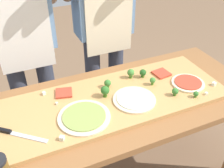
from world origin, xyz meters
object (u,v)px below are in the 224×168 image
at_px(pizza_slice_near_left, 64,93).
at_px(cook_left, 22,34).
at_px(broccoli_floret_center_right, 153,81).
at_px(broccoli_floret_back_right, 143,73).
at_px(broccoli_floret_back_left, 175,91).
at_px(broccoli_floret_front_left, 108,83).
at_px(broccoli_floret_back_mid, 105,91).
at_px(broccoli_floret_front_right, 131,73).
at_px(cheese_crumble_f, 206,94).
at_px(pizza_slice_far_left, 161,73).
at_px(pizza_whole_tomato_red, 188,83).
at_px(cheese_crumble_e, 57,103).
at_px(pizza_whole_pesto_green, 84,117).
at_px(pizza_whole_white_garlic, 134,99).
at_px(chefs_knife, 11,132).
at_px(prep_table, 110,116).
at_px(cheese_crumble_d, 44,93).
at_px(broccoli_floret_center_left, 196,94).
at_px(cheese_crumble_b, 214,84).
at_px(cook_right, 104,20).
at_px(cheese_crumble_a, 62,138).

distance_m(pizza_slice_near_left, cook_left, 0.50).
distance_m(broccoli_floret_center_right, broccoli_floret_back_right, 0.10).
bearing_deg(broccoli_floret_back_left, broccoli_floret_front_left, 144.84).
bearing_deg(broccoli_floret_back_mid, broccoli_floret_front_right, 26.89).
xyz_separation_m(broccoli_floret_back_right, cheese_crumble_f, (0.25, -0.31, -0.02)).
height_order(pizza_slice_far_left, broccoli_floret_center_right, broccoli_floret_center_right).
distance_m(pizza_whole_tomato_red, cheese_crumble_e, 0.79).
distance_m(pizza_whole_pesto_green, pizza_whole_white_garlic, 0.30).
bearing_deg(chefs_knife, pizza_slice_far_left, 9.03).
relative_size(prep_table, chefs_knife, 7.29).
height_order(pizza_whole_tomato_red, pizza_slice_far_left, pizza_whole_tomato_red).
height_order(cheese_crumble_f, cook_left, cook_left).
height_order(broccoli_floret_back_right, cheese_crumble_d, broccoli_floret_back_right).
distance_m(pizza_whole_tomato_red, broccoli_floret_back_right, 0.28).
relative_size(prep_table, pizza_whole_pesto_green, 6.57).
bearing_deg(pizza_whole_white_garlic, cheese_crumble_d, 150.45).
xyz_separation_m(prep_table, pizza_whole_pesto_green, (-0.18, -0.09, 0.13)).
bearing_deg(pizza_whole_pesto_green, broccoli_floret_center_right, 13.43).
bearing_deg(broccoli_floret_back_mid, broccoli_floret_back_right, 16.71).
bearing_deg(broccoli_floret_front_right, broccoli_floret_back_left, -60.50).
bearing_deg(broccoli_floret_center_left, chefs_knife, 172.51).
height_order(broccoli_floret_front_right, cheese_crumble_d, broccoli_floret_front_right).
xyz_separation_m(chefs_knife, cheese_crumble_b, (1.17, -0.08, 0.00)).
height_order(broccoli_floret_back_left, cheese_crumble_e, broccoli_floret_back_left).
distance_m(broccoli_floret_back_mid, broccoli_floret_center_left, 0.52).
bearing_deg(broccoli_floret_back_mid, broccoli_floret_center_right, -1.51).
relative_size(broccoli_floret_front_right, cheese_crumble_d, 3.56).
xyz_separation_m(prep_table, broccoli_floret_back_right, (0.28, 0.12, 0.16)).
relative_size(pizza_whole_tomato_red, pizza_slice_far_left, 2.06).
height_order(broccoli_floret_back_mid, broccoli_floret_back_left, broccoli_floret_back_mid).
bearing_deg(cheese_crumble_e, cheese_crumble_f, -17.85).
height_order(pizza_whole_tomato_red, broccoli_floret_front_right, broccoli_floret_front_right).
bearing_deg(pizza_whole_pesto_green, cook_left, 104.66).
height_order(broccoli_floret_front_right, cheese_crumble_f, broccoli_floret_front_right).
bearing_deg(pizza_slice_far_left, prep_table, -165.69).
distance_m(broccoli_floret_back_mid, cook_right, 0.62).
height_order(pizza_slice_far_left, broccoli_floret_back_mid, broccoli_floret_back_mid).
distance_m(broccoli_floret_front_right, cheese_crumble_d, 0.54).
height_order(prep_table, cheese_crumble_a, cheese_crumble_a).
distance_m(pizza_whole_pesto_green, cook_left, 0.73).
xyz_separation_m(cheese_crumble_b, cheese_crumble_f, (-0.11, -0.06, -0.00)).
xyz_separation_m(broccoli_floret_back_left, cheese_crumble_f, (0.17, -0.07, -0.02)).
xyz_separation_m(pizza_whole_pesto_green, pizza_slice_near_left, (-0.04, 0.24, -0.00)).
bearing_deg(cheese_crumble_e, pizza_whole_tomato_red, -9.45).
bearing_deg(broccoli_floret_front_left, cheese_crumble_f, -30.89).
distance_m(broccoli_floret_center_right, cook_left, 0.88).
relative_size(pizza_whole_tomato_red, cook_right, 0.12).
xyz_separation_m(chefs_knife, cheese_crumble_d, (0.21, 0.24, 0.00)).
height_order(pizza_whole_white_garlic, broccoli_floret_back_left, broccoli_floret_back_left).
relative_size(cheese_crumble_b, cook_right, 0.01).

